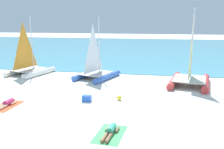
# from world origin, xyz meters

# --- Properties ---
(ground_plane) EXTENTS (120.00, 120.00, 0.00)m
(ground_plane) POSITION_xyz_m (0.00, 10.00, 0.00)
(ground_plane) COLOR white
(ocean_water) EXTENTS (120.00, 40.00, 0.05)m
(ocean_water) POSITION_xyz_m (0.00, 30.21, 0.03)
(ocean_water) COLOR #4C9EB7
(ocean_water) RESTS_ON ground
(sailboat_white) EXTENTS (3.31, 4.28, 4.94)m
(sailboat_white) POSITION_xyz_m (-7.91, 8.67, 0.74)
(sailboat_white) COLOR white
(sailboat_white) RESTS_ON ground
(sailboat_red) EXTENTS (3.37, 4.57, 5.42)m
(sailboat_red) POSITION_xyz_m (5.08, 7.38, 0.81)
(sailboat_red) COLOR #CC3838
(sailboat_red) RESTS_ON ground
(sailboat_blue) EXTENTS (3.38, 4.24, 4.81)m
(sailboat_blue) POSITION_xyz_m (-1.96, 8.29, 0.72)
(sailboat_blue) COLOR blue
(sailboat_blue) RESTS_ON ground
(towel_left) EXTENTS (1.20, 1.96, 0.01)m
(towel_left) POSITION_xyz_m (-5.20, 1.06, 0.01)
(towel_left) COLOR #EA5933
(towel_left) RESTS_ON ground
(sunbather_left) EXTENTS (0.56, 1.57, 0.30)m
(sunbather_left) POSITION_xyz_m (-5.20, 1.13, 0.13)
(sunbather_left) COLOR #D83372
(sunbather_left) RESTS_ON towel_left
(towel_right) EXTENTS (1.26, 1.99, 0.01)m
(towel_right) POSITION_xyz_m (1.01, -1.29, 0.01)
(towel_right) COLOR #4CB266
(towel_right) RESTS_ON ground
(sunbather_right) EXTENTS (0.58, 1.57, 0.30)m
(sunbather_right) POSITION_xyz_m (1.01, -1.23, 0.13)
(sunbather_right) COLOR #3FB28C
(sunbather_right) RESTS_ON towel_right
(beach_ball) EXTENTS (0.29, 0.29, 0.29)m
(beach_ball) POSITION_xyz_m (0.69, 3.15, 0.15)
(beach_ball) COLOR yellow
(beach_ball) RESTS_ON ground
(cooler_box) EXTENTS (0.50, 0.36, 0.36)m
(cooler_box) POSITION_xyz_m (-1.12, 2.63, 0.18)
(cooler_box) COLOR blue
(cooler_box) RESTS_ON ground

